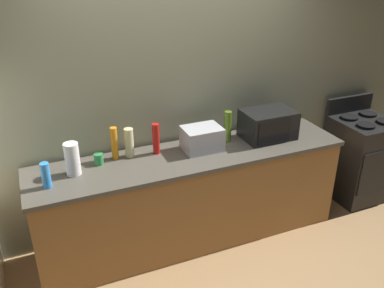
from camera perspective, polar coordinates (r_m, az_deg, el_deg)
ground_plane at (r=3.84m, az=2.43°, el=-16.04°), size 8.00×8.00×0.00m
back_wall at (r=3.81m, az=-2.43°, el=7.22°), size 6.40×0.10×2.70m
counter_run at (r=3.85m, az=0.00°, el=-7.37°), size 2.84×0.64×0.90m
stove_range at (r=4.89m, az=22.15°, el=-1.74°), size 0.60×0.61×1.08m
microwave at (r=3.96m, az=10.44°, el=2.68°), size 0.48×0.35×0.27m
toaster_oven at (r=3.68m, az=1.39°, el=0.76°), size 0.34×0.26×0.21m
paper_towel_roll at (r=3.39m, az=-16.20°, el=-2.00°), size 0.12×0.12×0.27m
bottle_dish_soap at (r=3.56m, az=-10.66°, el=0.09°), size 0.06×0.06×0.29m
bottle_hot_sauce at (r=3.60m, az=-5.00°, el=0.72°), size 0.06×0.06×0.28m
bottle_olive_oil at (r=3.83m, az=4.94°, el=2.42°), size 0.07×0.07×0.29m
bottle_spray_cleaner at (r=3.29m, az=-19.52°, el=-4.10°), size 0.07×0.07×0.21m
bottle_hand_soap at (r=3.58m, az=-8.67°, el=0.18°), size 0.08×0.08×0.26m
mug_black at (r=4.36m, az=13.70°, el=3.39°), size 0.09×0.09×0.11m
mug_green at (r=3.53m, az=-12.76°, el=-2.04°), size 0.08×0.08×0.10m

